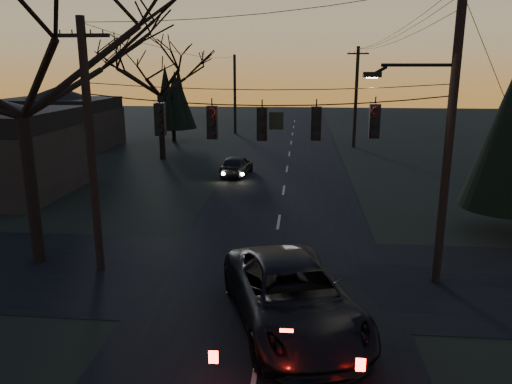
# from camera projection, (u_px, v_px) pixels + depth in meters

# --- Properties ---
(main_road) EXTENTS (8.00, 120.00, 0.02)m
(main_road) POSITION_uv_depth(u_px,v_px,m) (282.00, 199.00, 26.71)
(main_road) COLOR black
(main_road) RESTS_ON ground
(cross_road) EXTENTS (60.00, 7.00, 0.02)m
(cross_road) POSITION_uv_depth(u_px,v_px,m) (270.00, 276.00, 17.06)
(cross_road) COLOR black
(cross_road) RESTS_ON ground
(utility_pole_right) EXTENTS (5.00, 0.30, 10.00)m
(utility_pole_right) POSITION_uv_depth(u_px,v_px,m) (435.00, 282.00, 16.58)
(utility_pole_right) COLOR black
(utility_pole_right) RESTS_ON ground
(utility_pole_left) EXTENTS (1.80, 0.30, 8.50)m
(utility_pole_left) POSITION_uv_depth(u_px,v_px,m) (101.00, 269.00, 17.60)
(utility_pole_left) COLOR black
(utility_pole_left) RESTS_ON ground
(utility_pole_far_r) EXTENTS (1.80, 0.30, 8.50)m
(utility_pole_far_r) POSITION_uv_depth(u_px,v_px,m) (354.00, 147.00, 43.59)
(utility_pole_far_r) COLOR black
(utility_pole_far_r) RESTS_ON ground
(utility_pole_far_l) EXTENTS (0.30, 0.30, 8.00)m
(utility_pole_far_l) POSITION_uv_depth(u_px,v_px,m) (235.00, 133.00, 52.33)
(utility_pole_far_l) COLOR black
(utility_pole_far_l) RESTS_ON ground
(span_signal_assembly) EXTENTS (11.50, 0.44, 1.57)m
(span_signal_assembly) POSITION_uv_depth(u_px,v_px,m) (264.00, 122.00, 15.78)
(span_signal_assembly) COLOR black
(span_signal_assembly) RESTS_ON ground
(bare_tree_left) EXTENTS (10.54, 10.54, 10.53)m
(bare_tree_left) POSITION_uv_depth(u_px,v_px,m) (16.00, 54.00, 16.49)
(bare_tree_left) COLOR black
(bare_tree_left) RESTS_ON ground
(bare_tree_dist) EXTENTS (7.69, 7.69, 9.58)m
(bare_tree_dist) POSITION_uv_depth(u_px,v_px,m) (159.00, 69.00, 36.42)
(bare_tree_dist) COLOR black
(bare_tree_dist) RESTS_ON ground
(evergreen_dist) EXTENTS (3.15, 3.15, 6.60)m
(evergreen_dist) POSITION_uv_depth(u_px,v_px,m) (173.00, 99.00, 46.03)
(evergreen_dist) COLOR black
(evergreen_dist) RESTS_ON ground
(house_left_far) EXTENTS (9.00, 7.00, 5.20)m
(house_left_far) POSITION_uv_depth(u_px,v_px,m) (60.00, 117.00, 43.28)
(house_left_far) COLOR black
(house_left_far) RESTS_ON ground
(suv_near) EXTENTS (4.72, 7.00, 1.78)m
(suv_near) POSITION_uv_depth(u_px,v_px,m) (292.00, 297.00, 13.55)
(suv_near) COLOR black
(suv_near) RESTS_ON ground
(sedan_oncoming_a) EXTENTS (2.01, 4.03, 1.32)m
(sedan_oncoming_a) POSITION_uv_depth(u_px,v_px,m) (237.00, 166.00, 32.32)
(sedan_oncoming_a) COLOR black
(sedan_oncoming_a) RESTS_ON ground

